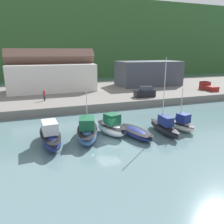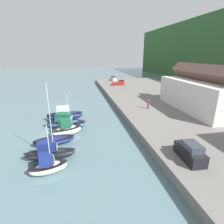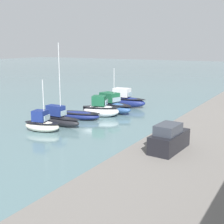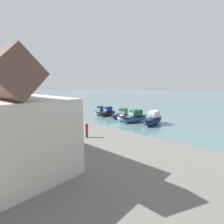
% 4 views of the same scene
% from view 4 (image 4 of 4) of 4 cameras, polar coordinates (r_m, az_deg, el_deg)
% --- Properties ---
extents(ground_plane, '(320.00, 320.00, 0.00)m').
position_cam_4_polar(ground_plane, '(43.06, 6.32, -2.44)').
color(ground_plane, slate).
extents(quay_promenade, '(116.76, 29.06, 1.39)m').
position_cam_4_polar(quay_promenade, '(26.54, -31.93, -9.78)').
color(quay_promenade, slate).
rests_on(quay_promenade, ground_plane).
extents(moored_boat_0, '(2.63, 7.41, 2.93)m').
position_cam_4_polar(moored_boat_0, '(38.25, 13.29, -2.47)').
color(moored_boat_0, navy).
rests_on(moored_boat_0, ground_plane).
extents(moored_boat_1, '(4.17, 7.71, 6.35)m').
position_cam_4_polar(moored_boat_1, '(40.20, 7.46, -1.79)').
color(moored_boat_1, '#33568E').
rests_on(moored_boat_1, ground_plane).
extents(moored_boat_2, '(3.72, 5.45, 2.86)m').
position_cam_4_polar(moored_boat_2, '(41.82, 3.62, -1.28)').
color(moored_boat_2, white).
rests_on(moored_boat_2, ground_plane).
extents(moored_boat_3, '(3.40, 6.30, 1.04)m').
position_cam_4_polar(moored_boat_3, '(44.90, 2.20, -1.18)').
color(moored_boat_3, navy).
rests_on(moored_boat_3, ground_plane).
extents(moored_boat_4, '(1.54, 6.42, 9.78)m').
position_cam_4_polar(moored_boat_4, '(47.54, -1.44, -0.16)').
color(moored_boat_4, black).
rests_on(moored_boat_4, ground_plane).
extents(moored_boat_5, '(2.81, 4.52, 5.84)m').
position_cam_4_polar(moored_boat_5, '(49.42, -4.04, 0.15)').
color(moored_boat_5, white).
rests_on(moored_boat_5, ground_plane).
extents(parked_car_1, '(4.29, 2.02, 2.16)m').
position_cam_4_polar(parked_car_1, '(42.24, -22.34, -0.14)').
color(parked_car_1, black).
rests_on(parked_car_1, quay_promenade).
extents(pickup_truck_0, '(2.16, 4.81, 1.90)m').
position_cam_4_polar(pickup_truck_0, '(58.29, -32.34, 1.45)').
color(pickup_truck_0, maroon).
rests_on(pickup_truck_0, quay_promenade).
extents(person_on_quay, '(0.40, 0.40, 2.14)m').
position_cam_4_polar(person_on_quay, '(24.19, -8.25, -5.74)').
color(person_on_quay, '#232838').
rests_on(person_on_quay, quay_promenade).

